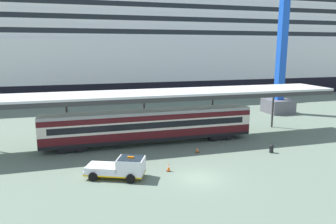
# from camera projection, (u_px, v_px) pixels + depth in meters

# --- Properties ---
(ground_plane) EXTENTS (400.00, 400.00, 0.00)m
(ground_plane) POSITION_uv_depth(u_px,v_px,m) (198.00, 178.00, 28.45)
(ground_plane) COLOR slate
(cruise_ship) EXTENTS (168.59, 24.33, 42.94)m
(cruise_ship) POSITION_uv_depth(u_px,v_px,m) (177.00, 35.00, 82.59)
(cruise_ship) COLOR black
(cruise_ship) RESTS_ON ground
(platform_canopy) EXTENTS (47.42, 6.42, 6.23)m
(platform_canopy) POSITION_uv_depth(u_px,v_px,m) (149.00, 94.00, 37.84)
(platform_canopy) COLOR silver
(platform_canopy) RESTS_ON ground
(train_carriage) EXTENTS (24.98, 2.81, 4.11)m
(train_carriage) POSITION_uv_depth(u_px,v_px,m) (150.00, 125.00, 38.17)
(train_carriage) COLOR black
(train_carriage) RESTS_ON ground
(service_truck) EXTENTS (5.58, 3.90, 2.02)m
(service_truck) POSITION_uv_depth(u_px,v_px,m) (121.00, 167.00, 28.32)
(service_truck) COLOR white
(service_truck) RESTS_ON ground
(traffic_cone_near) EXTENTS (0.36, 0.36, 0.61)m
(traffic_cone_near) POSITION_uv_depth(u_px,v_px,m) (197.00, 150.00, 35.41)
(traffic_cone_near) COLOR black
(traffic_cone_near) RESTS_ON ground
(traffic_cone_mid) EXTENTS (0.36, 0.36, 0.78)m
(traffic_cone_mid) POSITION_uv_depth(u_px,v_px,m) (169.00, 167.00, 29.95)
(traffic_cone_mid) COLOR black
(traffic_cone_mid) RESTS_ON ground
(traffic_cone_far) EXTENTS (0.36, 0.36, 0.62)m
(traffic_cone_far) POSITION_uv_depth(u_px,v_px,m) (140.00, 162.00, 31.54)
(traffic_cone_far) COLOR black
(traffic_cone_far) RESTS_ON ground
(quay_bollard) EXTENTS (0.48, 0.48, 0.96)m
(quay_bollard) POSITION_uv_depth(u_px,v_px,m) (271.00, 148.00, 35.26)
(quay_bollard) COLOR black
(quay_bollard) RESTS_ON ground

